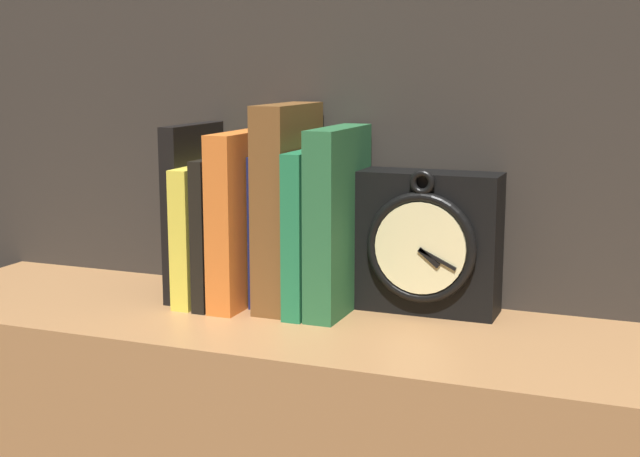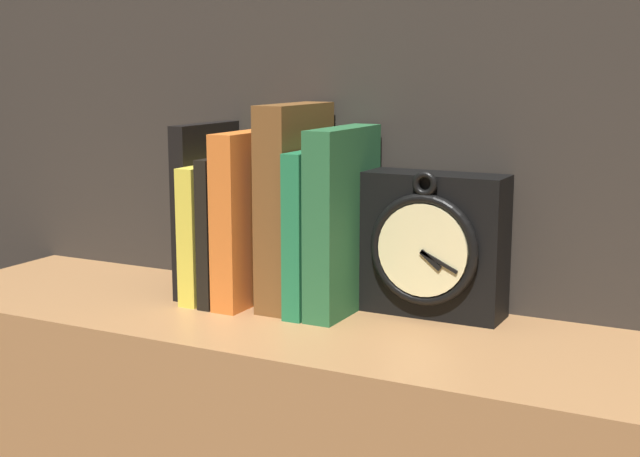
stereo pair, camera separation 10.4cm
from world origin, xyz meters
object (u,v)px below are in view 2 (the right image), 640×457
Objects in this scene: book_slot3_orange at (253,217)px; book_slot4_navy at (279,227)px; book_slot5_brown at (295,206)px; clock at (433,245)px; book_slot6_green at (318,230)px; book_slot2_black at (235,227)px; book_slot1_yellow at (218,230)px; book_slot7_green at (341,221)px; book_slot0_black at (207,209)px.

book_slot3_orange reaches higher than book_slot4_navy.
book_slot4_navy is 0.75× the size of book_slot5_brown.
book_slot6_green is at bearing -164.96° from clock.
book_slot3_orange is (0.03, -0.00, 0.02)m from book_slot2_black.
book_slot1_yellow is 0.06m from book_slot3_orange.
clock is 0.90× the size of book_slot6_green.
book_slot7_green reaches higher than book_slot6_green.
clock is 0.29m from book_slot1_yellow.
book_slot6_green reaches higher than book_slot2_black.
book_slot2_black is 0.06m from book_slot4_navy.
book_slot1_yellow is 0.77× the size of book_slot7_green.
book_slot7_green is at bearing -161.20° from clock.
book_slot0_black is 0.89× the size of book_slot5_brown.
book_slot4_navy is 0.10m from book_slot7_green.
book_slot1_yellow is at bearing 177.94° from book_slot2_black.
book_slot5_brown is at bearing 173.15° from book_slot6_green.
book_slot4_navy is 0.84× the size of book_slot7_green.
book_slot2_black is at bearing -2.06° from book_slot1_yellow.
book_slot6_green is at bearing -2.35° from book_slot0_black.
book_slot5_brown is (-0.17, -0.03, 0.04)m from clock.
book_slot3_orange is at bearing -169.93° from clock.
book_slot6_green is at bearing -6.85° from book_slot5_brown.
book_slot4_navy reaches higher than book_slot2_black.
book_slot0_black is 0.17m from book_slot6_green.
book_slot7_green reaches higher than book_slot1_yellow.
book_slot0_black reaches higher than book_slot6_green.
book_slot0_black is 1.29× the size of book_slot1_yellow.
book_slot5_brown is 1.12× the size of book_slot7_green.
book_slot7_green is at bearing 1.09° from book_slot1_yellow.
book_slot1_yellow is at bearing -176.50° from book_slot5_brown.
clock is 0.95× the size of book_slot4_navy.
book_slot5_brown is at bearing 177.06° from book_slot7_green.
book_slot5_brown is at bearing -24.06° from book_slot4_navy.
book_slot5_brown is at bearing 3.50° from book_slot1_yellow.
book_slot2_black is (0.03, -0.00, 0.01)m from book_slot1_yellow.
book_slot4_navy is 0.05m from book_slot5_brown.
book_slot5_brown reaches higher than book_slot7_green.
book_slot0_black reaches higher than book_slot3_orange.
book_slot4_navy is 0.95× the size of book_slot6_green.
book_slot0_black is at bearing 172.10° from book_slot3_orange.
book_slot4_navy reaches higher than book_slot1_yellow.
book_slot2_black is 0.03m from book_slot3_orange.
clock is 0.31m from book_slot0_black.
book_slot4_navy is at bearing 40.48° from book_slot3_orange.
book_slot7_green is (0.18, 0.00, 0.03)m from book_slot1_yellow.
book_slot7_green is at bearing -10.00° from book_slot4_navy.
book_slot3_orange is (-0.23, -0.04, 0.02)m from clock.
book_slot2_black is at bearing -178.35° from book_slot7_green.
book_slot2_black is at bearing -174.76° from book_slot5_brown.
book_slot3_orange reaches higher than book_slot2_black.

